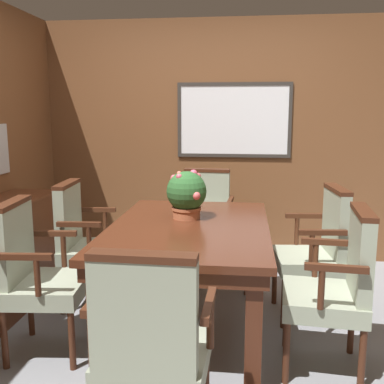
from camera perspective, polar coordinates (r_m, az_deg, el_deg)
name	(u,v)px	position (r m, az deg, el deg)	size (l,w,h in m)	color
ground_plane	(189,339)	(3.22, -0.43, -18.18)	(14.00, 14.00, 0.00)	gray
wall_back	(211,141)	(4.69, 2.39, 6.47)	(7.20, 0.08, 2.45)	brown
dining_table	(189,239)	(3.09, -0.32, -5.95)	(1.07, 1.62, 0.77)	#4C2314
chair_right_far	(318,247)	(3.48, 15.74, -6.68)	(0.51, 0.56, 0.99)	#472314
chair_left_near	(35,271)	(3.03, -19.34, -9.42)	(0.51, 0.56, 0.99)	#472314
chair_right_near	(337,283)	(2.81, 17.95, -10.95)	(0.51, 0.56, 0.99)	#472314
chair_head_far	(205,217)	(4.27, 1.62, -3.19)	(0.55, 0.50, 0.99)	#472314
chair_head_near	(151,344)	(2.05, -5.24, -18.64)	(0.54, 0.48, 0.99)	#472314
chair_left_far	(84,238)	(3.67, -13.53, -5.71)	(0.50, 0.55, 0.99)	#472314
potted_plant	(187,194)	(3.22, -0.69, -0.22)	(0.29, 0.29, 0.35)	#B2603D
sideboard_cabinet	(7,254)	(3.85, -22.49, -7.31)	(0.44, 1.16, 0.85)	#512816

